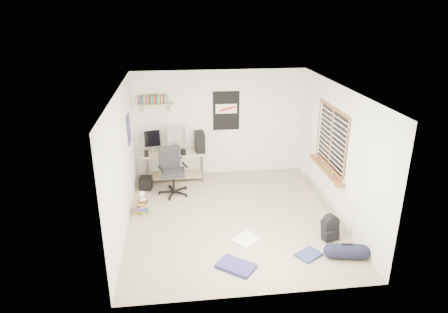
{
  "coord_description": "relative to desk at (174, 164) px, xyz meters",
  "views": [
    {
      "loc": [
        -1.0,
        -6.75,
        3.89
      ],
      "look_at": [
        -0.12,
        0.44,
        1.11
      ],
      "focal_mm": 32.0,
      "sensor_mm": 36.0,
      "label": 1
    }
  ],
  "objects": [
    {
      "name": "backpack",
      "position": [
        2.68,
        -2.95,
        -0.16
      ],
      "size": [
        0.32,
        0.28,
        0.37
      ],
      "primitive_type": "cube",
      "rotation": [
        0.0,
        0.0,
        0.25
      ],
      "color": "black",
      "rests_on": "floor"
    },
    {
      "name": "book_stack",
      "position": [
        -0.65,
        -1.58,
        -0.21
      ],
      "size": [
        0.55,
        0.5,
        0.3
      ],
      "primitive_type": "cube",
      "rotation": [
        0.0,
        0.0,
        0.38
      ],
      "color": "brown",
      "rests_on": "floor"
    },
    {
      "name": "pc_tower",
      "position": [
        0.6,
        0.01,
        0.52
      ],
      "size": [
        0.23,
        0.46,
        0.48
      ],
      "primitive_type": "cube",
      "rotation": [
        0.0,
        0.0,
        0.03
      ],
      "color": "black",
      "rests_on": "desk"
    },
    {
      "name": "left_wall",
      "position": [
        -0.9,
        -1.97,
        0.89
      ],
      "size": [
        0.01,
        4.5,
        2.5
      ],
      "primitive_type": "cube",
      "color": "silver",
      "rests_on": "ground"
    },
    {
      "name": "desk_lamp",
      "position": [
        -0.63,
        -1.6,
        0.02
      ],
      "size": [
        0.13,
        0.21,
        0.21
      ],
      "primitive_type": "cube",
      "rotation": [
        0.0,
        0.0,
        0.01
      ],
      "color": "white",
      "rests_on": "book_stack"
    },
    {
      "name": "ceiling",
      "position": [
        1.1,
        -1.97,
        2.14
      ],
      "size": [
        4.0,
        4.5,
        0.01
      ],
      "primitive_type": "cube",
      "color": "white",
      "rests_on": "ground"
    },
    {
      "name": "window",
      "position": [
        3.05,
        -1.67,
        1.08
      ],
      "size": [
        0.1,
        1.5,
        1.26
      ],
      "primitive_type": "cube",
      "color": "brown",
      "rests_on": "right_wall"
    },
    {
      "name": "monitor_left",
      "position": [
        -0.47,
        0.03,
        0.5
      ],
      "size": [
        0.41,
        0.18,
        0.44
      ],
      "primitive_type": "cube",
      "rotation": [
        0.0,
        0.0,
        0.22
      ],
      "color": "#B7B8BC",
      "rests_on": "desk"
    },
    {
      "name": "floor",
      "position": [
        1.1,
        -1.97,
        -0.37
      ],
      "size": [
        4.0,
        4.5,
        0.01
      ],
      "primitive_type": "cube",
      "color": "gray",
      "rests_on": "ground"
    },
    {
      "name": "baseboard_heater",
      "position": [
        3.06,
        -1.67,
        -0.28
      ],
      "size": [
        0.08,
        2.5,
        0.18
      ],
      "primitive_type": "cube",
      "color": "#B7B2A8",
      "rests_on": "floor"
    },
    {
      "name": "poster_left_wall",
      "position": [
        -0.88,
        -0.77,
        1.14
      ],
      "size": [
        0.02,
        0.42,
        0.6
      ],
      "primitive_type": "cube",
      "color": "navy",
      "rests_on": "left_wall"
    },
    {
      "name": "duffel_bag",
      "position": [
        2.75,
        -3.52,
        -0.22
      ],
      "size": [
        0.3,
        0.3,
        0.5
      ],
      "primitive_type": "cylinder",
      "rotation": [
        0.0,
        0.0,
        -0.18
      ],
      "color": "black",
      "rests_on": "floor"
    },
    {
      "name": "jeans_a",
      "position": [
        0.93,
        -3.55,
        -0.33
      ],
      "size": [
        0.68,
        0.64,
        0.06
      ],
      "primitive_type": "cube",
      "rotation": [
        0.0,
        0.0,
        -0.66
      ],
      "color": "navy",
      "rests_on": "floor"
    },
    {
      "name": "poster_back_wall",
      "position": [
        1.25,
        0.26,
        1.19
      ],
      "size": [
        0.62,
        0.03,
        0.92
      ],
      "primitive_type": "cube",
      "color": "black",
      "rests_on": "back_wall"
    },
    {
      "name": "subwoofer",
      "position": [
        -0.65,
        -0.48,
        -0.22
      ],
      "size": [
        0.3,
        0.3,
        0.29
      ],
      "primitive_type": "cube",
      "rotation": [
        0.0,
        0.0,
        -0.17
      ],
      "color": "black",
      "rests_on": "floor"
    },
    {
      "name": "jeans_b",
      "position": [
        2.16,
        -3.39,
        -0.34
      ],
      "size": [
        0.48,
        0.45,
        0.05
      ],
      "primitive_type": "cube",
      "rotation": [
        0.0,
        0.0,
        0.56
      ],
      "color": "navy",
      "rests_on": "floor"
    },
    {
      "name": "speaker_right",
      "position": [
        0.21,
        -0.25,
        0.37
      ],
      "size": [
        0.12,
        0.12,
        0.18
      ],
      "primitive_type": "cube",
      "rotation": [
        0.0,
        0.0,
        0.43
      ],
      "color": "black",
      "rests_on": "desk"
    },
    {
      "name": "tshirt",
      "position": [
        1.22,
        -2.8,
        -0.34
      ],
      "size": [
        0.57,
        0.56,
        0.04
      ],
      "primitive_type": "cube",
      "rotation": [
        0.0,
        0.0,
        0.61
      ],
      "color": "white",
      "rests_on": "floor"
    },
    {
      "name": "desk",
      "position": [
        0.0,
        0.0,
        0.0
      ],
      "size": [
        1.52,
        0.97,
        0.64
      ],
      "primitive_type": "cube",
      "rotation": [
        0.0,
        0.0,
        0.27
      ],
      "color": "tan",
      "rests_on": "floor"
    },
    {
      "name": "office_chair",
      "position": [
        -0.03,
        -0.8,
        0.12
      ],
      "size": [
        0.85,
        0.85,
        1.04
      ],
      "primitive_type": "cube",
      "rotation": [
        0.0,
        0.0,
        0.31
      ],
      "color": "black",
      "rests_on": "floor"
    },
    {
      "name": "right_wall",
      "position": [
        3.11,
        -1.97,
        0.89
      ],
      "size": [
        0.01,
        4.5,
        2.5
      ],
      "primitive_type": "cube",
      "color": "silver",
      "rests_on": "ground"
    },
    {
      "name": "speaker_left",
      "position": [
        -0.6,
        -0.24,
        0.37
      ],
      "size": [
        0.1,
        0.1,
        0.18
      ],
      "primitive_type": "cube",
      "rotation": [
        0.0,
        0.0,
        0.06
      ],
      "color": "black",
      "rests_on": "desk"
    },
    {
      "name": "monitor_right",
      "position": [
        0.06,
        0.03,
        0.52
      ],
      "size": [
        0.44,
        0.25,
        0.47
      ],
      "primitive_type": "cube",
      "rotation": [
        0.0,
        0.0,
        0.34
      ],
      "color": "#9B9A9E",
      "rests_on": "desk"
    },
    {
      "name": "wall_shelf",
      "position": [
        -0.35,
        0.17,
        1.42
      ],
      "size": [
        0.8,
        0.22,
        0.24
      ],
      "primitive_type": "cube",
      "color": "tan",
      "rests_on": "back_wall"
    },
    {
      "name": "keyboard",
      "position": [
        -0.03,
        -0.25,
        0.29
      ],
      "size": [
        0.47,
        0.29,
        0.02
      ],
      "primitive_type": "cube",
      "rotation": [
        0.0,
        0.0,
        -0.32
      ],
      "color": "black",
      "rests_on": "desk"
    },
    {
      "name": "back_wall",
      "position": [
        1.1,
        0.29,
        0.89
      ],
      "size": [
        4.0,
        0.01,
        2.5
      ],
      "primitive_type": "cube",
      "color": "silver",
      "rests_on": "ground"
    }
  ]
}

